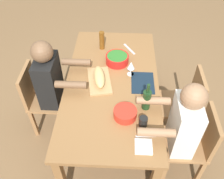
{
  "coord_description": "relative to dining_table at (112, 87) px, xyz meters",
  "views": [
    {
      "loc": [
        -1.82,
        -0.09,
        2.46
      ],
      "look_at": [
        0.0,
        0.0,
        0.63
      ],
      "focal_mm": 39.29,
      "sensor_mm": 36.0,
      "label": 1
    }
  ],
  "objects": [
    {
      "name": "diner_near_left",
      "position": [
        -0.51,
        -0.61,
        0.04
      ],
      "size": [
        0.41,
        0.53,
        1.2
      ],
      "color": "#2D2D38",
      "rests_on": "ground_plane"
    },
    {
      "name": "carving_knife",
      "position": [
        0.57,
        -0.18,
        0.08
      ],
      "size": [
        0.21,
        0.14,
        0.01
      ],
      "primitive_type": "cube",
      "rotation": [
        0.0,
        0.0,
        0.55
      ],
      "color": "silver",
      "rests_on": "dining_table"
    },
    {
      "name": "chair_near_center",
      "position": [
        0.0,
        -0.79,
        -0.18
      ],
      "size": [
        0.4,
        0.4,
        0.85
      ],
      "color": "#9E7044",
      "rests_on": "ground_plane"
    },
    {
      "name": "wine_glass",
      "position": [
        0.13,
        -0.19,
        0.2
      ],
      "size": [
        0.08,
        0.08,
        0.17
      ],
      "color": "silver",
      "rests_on": "dining_table"
    },
    {
      "name": "chair_near_left",
      "position": [
        -0.51,
        -0.79,
        -0.18
      ],
      "size": [
        0.4,
        0.4,
        0.85
      ],
      "color": "#9E7044",
      "rests_on": "ground_plane"
    },
    {
      "name": "placemat_near_center",
      "position": [
        0.0,
        -0.31,
        0.08
      ],
      "size": [
        0.32,
        0.23,
        0.01
      ],
      "primitive_type": "cube",
      "color": "#142333",
      "rests_on": "dining_table"
    },
    {
      "name": "cutting_board",
      "position": [
        0.0,
        0.13,
        0.09
      ],
      "size": [
        0.43,
        0.29,
        0.02
      ],
      "primitive_type": "cube",
      "rotation": [
        0.0,
        0.0,
        0.18
      ],
      "color": "tan",
      "rests_on": "dining_table"
    },
    {
      "name": "serving_bowl_greens",
      "position": [
        0.32,
        -0.04,
        0.13
      ],
      "size": [
        0.25,
        0.25,
        0.09
      ],
      "color": "red",
      "rests_on": "dining_table"
    },
    {
      "name": "serving_bowl_salad",
      "position": [
        -0.44,
        -0.14,
        0.13
      ],
      "size": [
        0.21,
        0.21,
        0.08
      ],
      "color": "red",
      "rests_on": "dining_table"
    },
    {
      "name": "napkin_stack",
      "position": [
        -0.75,
        -0.29,
        0.09
      ],
      "size": [
        0.14,
        0.14,
        0.02
      ],
      "primitive_type": "cube",
      "rotation": [
        0.0,
        0.0,
        -0.01
      ],
      "color": "white",
      "rests_on": "dining_table"
    },
    {
      "name": "diner_far_center",
      "position": [
        -0.0,
        0.61,
        0.04
      ],
      "size": [
        0.41,
        0.53,
        1.2
      ],
      "color": "#2D2D38",
      "rests_on": "ground_plane"
    },
    {
      "name": "dining_table",
      "position": [
        0.0,
        0.0,
        0.0
      ],
      "size": [
        1.85,
        0.95,
        0.74
      ],
      "color": "olive",
      "rests_on": "ground_plane"
    },
    {
      "name": "ground_plane",
      "position": [
        0.0,
        0.0,
        -0.66
      ],
      "size": [
        8.0,
        8.0,
        0.0
      ],
      "primitive_type": "plane",
      "color": "brown"
    },
    {
      "name": "beer_bottle",
      "position": [
        0.58,
        0.15,
        0.19
      ],
      "size": [
        0.06,
        0.06,
        0.22
      ],
      "primitive_type": "cylinder",
      "color": "brown",
      "rests_on": "dining_table"
    },
    {
      "name": "bread_loaf",
      "position": [
        0.0,
        0.13,
        0.15
      ],
      "size": [
        0.33,
        0.17,
        0.09
      ],
      "primitive_type": "ellipsoid",
      "rotation": [
        0.0,
        0.0,
        0.18
      ],
      "color": "tan",
      "rests_on": "cutting_board"
    },
    {
      "name": "fork_near_left",
      "position": [
        -0.65,
        -0.31,
        0.08
      ],
      "size": [
        0.03,
        0.17,
        0.01
      ],
      "primitive_type": "cube",
      "rotation": [
        0.0,
        0.0,
        0.08
      ],
      "color": "silver",
      "rests_on": "dining_table"
    },
    {
      "name": "chair_far_center",
      "position": [
        0.0,
        0.79,
        -0.18
      ],
      "size": [
        0.4,
        0.4,
        0.85
      ],
      "color": "#9E7044",
      "rests_on": "ground_plane"
    },
    {
      "name": "wine_bottle",
      "position": [
        -0.33,
        -0.33,
        0.19
      ],
      "size": [
        0.08,
        0.08,
        0.29
      ],
      "color": "#193819",
      "rests_on": "dining_table"
    },
    {
      "name": "cup_near_left",
      "position": [
        -0.53,
        -0.29,
        0.13
      ],
      "size": [
        0.07,
        0.07,
        0.1
      ],
      "primitive_type": "cylinder",
      "color": "black",
      "rests_on": "dining_table"
    }
  ]
}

